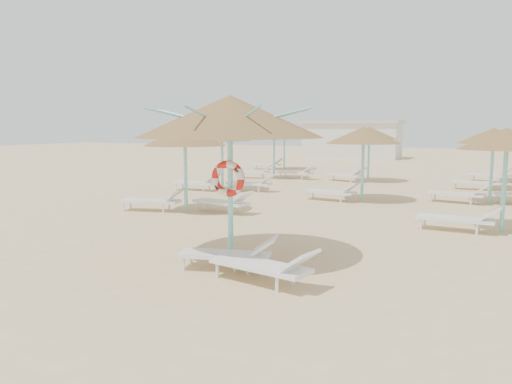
% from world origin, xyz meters
% --- Properties ---
extents(ground, '(120.00, 120.00, 0.00)m').
position_xyz_m(ground, '(0.00, 0.00, 0.00)').
color(ground, '#DBB686').
rests_on(ground, ground).
extents(main_palapa, '(3.67, 3.67, 3.29)m').
position_xyz_m(main_palapa, '(-0.24, 0.23, 2.87)').
color(main_palapa, '#7FDBDD').
rests_on(main_palapa, ground).
extents(lounger_main_a, '(1.93, 0.97, 0.67)m').
position_xyz_m(lounger_main_a, '(0.09, -0.41, 0.32)').
color(lounger_main_a, white).
rests_on(lounger_main_a, ground).
extents(lounger_main_b, '(2.05, 1.03, 0.71)m').
position_xyz_m(lounger_main_b, '(1.03, -0.94, 0.34)').
color(lounger_main_b, white).
rests_on(lounger_main_b, ground).
extents(palapa_field, '(21.69, 18.89, 2.71)m').
position_xyz_m(palapa_field, '(1.38, 11.95, 2.29)').
color(palapa_field, '#7FDBDD').
rests_on(palapa_field, ground).
extents(service_hut, '(8.40, 4.40, 3.25)m').
position_xyz_m(service_hut, '(-6.00, 35.00, 1.64)').
color(service_hut, silver).
rests_on(service_hut, ground).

